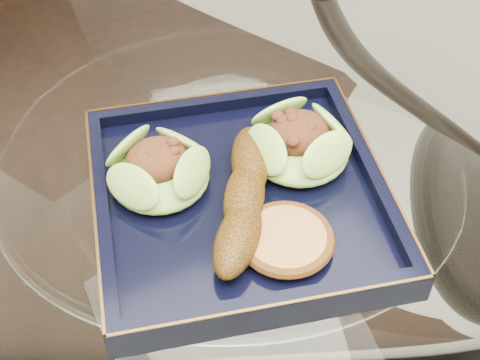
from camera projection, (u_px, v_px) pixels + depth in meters
name	position (u px, v px, depth m)	size (l,w,h in m)	color
dining_table	(231.00, 291.00, 0.77)	(1.13, 1.13, 0.77)	white
dining_chair	(81.00, 132.00, 1.05)	(0.54, 0.54, 0.96)	black
navy_plate	(240.00, 202.00, 0.63)	(0.27, 0.27, 0.02)	black
lettuce_wrap_left	(159.00, 172.00, 0.62)	(0.09, 0.09, 0.03)	#5D8D29
lettuce_wrap_right	(299.00, 145.00, 0.65)	(0.10, 0.10, 0.04)	#58992C
roasted_plantain	(244.00, 197.00, 0.60)	(0.17, 0.04, 0.03)	#593609
crumb_patty	(286.00, 240.00, 0.58)	(0.07, 0.07, 0.01)	#B1733B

